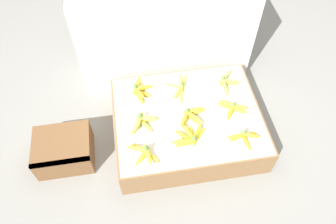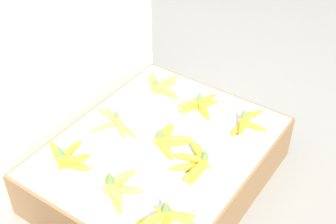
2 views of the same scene
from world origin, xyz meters
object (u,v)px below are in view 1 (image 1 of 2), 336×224
(banana_bunch_back_left, at_px, (139,90))
(banana_bunch_back_midleft, at_px, (180,87))
(banana_bunch_front_midleft, at_px, (190,137))
(banana_bunch_middle_midright, at_px, (232,108))
(banana_bunch_front_midright, at_px, (244,136))
(banana_bunch_middle_midleft, at_px, (191,115))
(wooden_crate, at_px, (64,150))
(banana_bunch_middle_left, at_px, (143,121))
(banana_bunch_front_left, at_px, (144,152))
(banana_bunch_back_midright, at_px, (226,81))

(banana_bunch_back_left, relative_size, banana_bunch_back_midleft, 0.89)
(banana_bunch_front_midleft, distance_m, banana_bunch_back_left, 0.51)
(banana_bunch_front_midleft, relative_size, banana_bunch_middle_midright, 1.28)
(banana_bunch_front_midright, distance_m, banana_bunch_middle_midleft, 0.37)
(wooden_crate, height_order, banana_bunch_middle_midright, banana_bunch_middle_midright)
(banana_bunch_middle_midleft, distance_m, banana_bunch_back_midleft, 0.26)
(banana_bunch_middle_midright, xyz_separation_m, banana_bunch_back_left, (-0.59, 0.26, 0.00))
(banana_bunch_middle_left, relative_size, banana_bunch_back_left, 0.87)
(banana_bunch_front_midright, height_order, banana_bunch_back_left, banana_bunch_back_left)
(wooden_crate, bearing_deg, banana_bunch_middle_midright, 2.54)
(banana_bunch_front_midleft, height_order, banana_bunch_middle_midright, banana_bunch_front_midleft)
(banana_bunch_front_midright, height_order, banana_bunch_middle_left, banana_bunch_middle_left)
(banana_bunch_front_midleft, xyz_separation_m, banana_bunch_middle_midright, (0.32, 0.18, 0.00))
(banana_bunch_middle_left, xyz_separation_m, banana_bunch_middle_midleft, (0.32, -0.00, -0.00))
(banana_bunch_front_left, xyz_separation_m, banana_bunch_middle_midleft, (0.33, 0.23, 0.00))
(banana_bunch_front_midright, bearing_deg, banana_bunch_middle_midleft, 144.47)
(banana_bunch_back_midright, bearing_deg, banana_bunch_back_left, 178.37)
(banana_bunch_middle_midleft, bearing_deg, banana_bunch_middle_midright, 2.92)
(banana_bunch_back_midleft, bearing_deg, banana_bunch_back_left, 177.71)
(banana_bunch_front_midright, xyz_separation_m, banana_bunch_back_midleft, (-0.32, 0.47, -0.00))
(banana_bunch_front_midleft, height_order, banana_bunch_middle_left, banana_bunch_middle_left)
(banana_bunch_front_midleft, distance_m, banana_bunch_front_midright, 0.34)
(banana_bunch_front_midleft, bearing_deg, banana_bunch_back_left, 122.10)
(banana_bunch_front_left, distance_m, banana_bunch_back_midleft, 0.58)
(banana_bunch_middle_left, bearing_deg, banana_bunch_back_left, 88.14)
(banana_bunch_front_midright, xyz_separation_m, banana_bunch_middle_midright, (-0.01, 0.23, 0.00))
(banana_bunch_front_midleft, bearing_deg, banana_bunch_middle_midleft, 77.44)
(banana_bunch_back_left, distance_m, banana_bunch_back_midleft, 0.28)
(banana_bunch_front_midright, distance_m, banana_bunch_back_left, 0.78)
(banana_bunch_front_midright, relative_size, banana_bunch_back_midleft, 0.80)
(banana_bunch_front_left, xyz_separation_m, banana_bunch_back_midright, (0.65, 0.48, -0.00))
(wooden_crate, height_order, banana_bunch_back_left, banana_bunch_back_left)
(banana_bunch_front_midright, bearing_deg, banana_bunch_front_midleft, 171.48)
(wooden_crate, bearing_deg, banana_bunch_middle_midleft, 2.41)
(banana_bunch_middle_midright, distance_m, banana_bunch_back_left, 0.65)
(banana_bunch_front_midleft, xyz_separation_m, banana_bunch_front_midright, (0.33, -0.05, -0.00))
(banana_bunch_front_left, distance_m, banana_bunch_back_midright, 0.81)
(banana_bunch_back_midleft, xyz_separation_m, banana_bunch_back_midright, (0.34, -0.01, 0.00))
(banana_bunch_front_midleft, height_order, banana_bunch_back_left, banana_bunch_back_left)
(banana_bunch_front_midright, relative_size, banana_bunch_back_left, 0.90)
(banana_bunch_front_midright, relative_size, banana_bunch_middle_midright, 1.09)
(wooden_crate, height_order, banana_bunch_front_left, banana_bunch_front_left)
(banana_bunch_back_midright, bearing_deg, banana_bunch_back_midleft, 178.93)
(wooden_crate, xyz_separation_m, banana_bunch_front_left, (0.53, -0.19, 0.15))
(wooden_crate, xyz_separation_m, banana_bunch_back_left, (0.55, 0.31, 0.16))
(wooden_crate, relative_size, banana_bunch_back_midleft, 1.39)
(banana_bunch_middle_midright, bearing_deg, banana_bunch_back_midright, 83.67)
(banana_bunch_middle_midright, bearing_deg, banana_bunch_back_midleft, 141.45)
(wooden_crate, relative_size, banana_bunch_front_midright, 1.75)
(banana_bunch_back_left, height_order, banana_bunch_back_midleft, banana_bunch_back_left)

